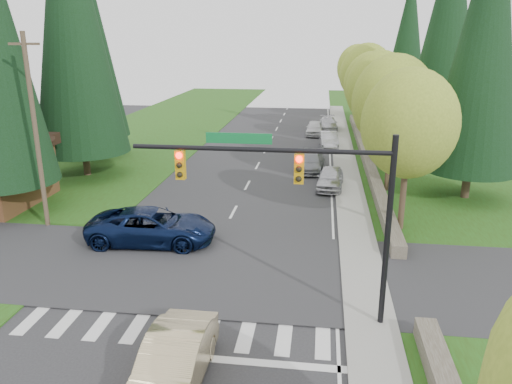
% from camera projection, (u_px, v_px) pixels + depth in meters
% --- Properties ---
extents(grass_east, '(14.00, 110.00, 0.06)m').
position_uv_depth(grass_east, '(448.00, 197.00, 31.55)').
color(grass_east, '#284412').
rests_on(grass_east, ground).
extents(grass_west, '(14.00, 110.00, 0.06)m').
position_uv_depth(grass_west, '(61.00, 182.00, 34.80)').
color(grass_west, '#284412').
rests_on(grass_west, ground).
extents(cross_street, '(120.00, 8.00, 0.10)m').
position_uv_depth(cross_street, '(204.00, 269.00, 21.83)').
color(cross_street, '#28282B').
rests_on(cross_street, ground).
extents(sidewalk_east, '(1.80, 80.00, 0.13)m').
position_uv_depth(sidewalk_east, '(349.00, 184.00, 34.20)').
color(sidewalk_east, gray).
rests_on(sidewalk_east, ground).
extents(curb_east, '(0.20, 80.00, 0.13)m').
position_uv_depth(curb_east, '(336.00, 184.00, 34.30)').
color(curb_east, gray).
rests_on(curb_east, ground).
extents(stone_wall_north, '(0.70, 40.00, 0.70)m').
position_uv_depth(stone_wall_north, '(365.00, 155.00, 41.47)').
color(stone_wall_north, '#4C4438').
rests_on(stone_wall_north, ground).
extents(traffic_signal, '(8.70, 0.37, 6.80)m').
position_uv_depth(traffic_signal, '(304.00, 187.00, 16.48)').
color(traffic_signal, black).
rests_on(traffic_signal, ground).
extents(utility_pole, '(1.60, 0.24, 10.00)m').
position_uv_depth(utility_pole, '(36.00, 131.00, 25.27)').
color(utility_pole, '#473828').
rests_on(utility_pole, ground).
extents(decid_tree_0, '(4.80, 4.80, 8.37)m').
position_uv_depth(decid_tree_0, '(409.00, 124.00, 24.69)').
color(decid_tree_0, '#38281C').
rests_on(decid_tree_0, ground).
extents(decid_tree_1, '(5.20, 5.20, 8.80)m').
position_uv_depth(decid_tree_1, '(393.00, 102.00, 31.24)').
color(decid_tree_1, '#38281C').
rests_on(decid_tree_1, ground).
extents(decid_tree_2, '(5.00, 5.00, 8.82)m').
position_uv_depth(decid_tree_2, '(379.00, 89.00, 37.85)').
color(decid_tree_2, '#38281C').
rests_on(decid_tree_2, ground).
extents(decid_tree_3, '(5.00, 5.00, 8.55)m').
position_uv_depth(decid_tree_3, '(372.00, 84.00, 44.54)').
color(decid_tree_3, '#38281C').
rests_on(decid_tree_3, ground).
extents(decid_tree_4, '(5.40, 5.40, 9.18)m').
position_uv_depth(decid_tree_4, '(367.00, 74.00, 51.03)').
color(decid_tree_4, '#38281C').
rests_on(decid_tree_4, ground).
extents(decid_tree_5, '(4.80, 4.80, 8.30)m').
position_uv_depth(decid_tree_5, '(360.00, 74.00, 57.84)').
color(decid_tree_5, '#38281C').
rests_on(decid_tree_5, ground).
extents(decid_tree_6, '(5.20, 5.20, 8.86)m').
position_uv_depth(decid_tree_6, '(357.00, 68.00, 64.35)').
color(decid_tree_6, '#38281C').
rests_on(decid_tree_6, ground).
extents(conifer_w_c, '(6.46, 6.46, 20.80)m').
position_uv_depth(conifer_w_c, '(71.00, 12.00, 33.21)').
color(conifer_w_c, '#38281C').
rests_on(conifer_w_c, ground).
extents(conifer_w_e, '(5.78, 5.78, 18.80)m').
position_uv_depth(conifer_w_e, '(85.00, 29.00, 39.43)').
color(conifer_w_e, '#38281C').
rests_on(conifer_w_e, ground).
extents(conifer_e_a, '(5.44, 5.44, 17.80)m').
position_uv_depth(conifer_e_a, '(486.00, 35.00, 28.52)').
color(conifer_e_a, '#38281C').
rests_on(conifer_e_a, ground).
extents(conifer_e_b, '(6.12, 6.12, 19.80)m').
position_uv_depth(conifer_e_b, '(448.00, 23.00, 41.34)').
color(conifer_e_b, '#38281C').
rests_on(conifer_e_b, ground).
extents(conifer_e_c, '(5.10, 5.10, 16.80)m').
position_uv_depth(conifer_e_c, '(408.00, 41.00, 55.16)').
color(conifer_e_c, '#38281C').
rests_on(conifer_e_c, ground).
extents(sedan_champagne, '(1.70, 4.81, 1.58)m').
position_uv_depth(sedan_champagne, '(173.00, 363.00, 14.29)').
color(sedan_champagne, beige).
rests_on(sedan_champagne, ground).
extents(suv_navy, '(6.36, 3.23, 1.72)m').
position_uv_depth(suv_navy, '(152.00, 226.00, 24.37)').
color(suv_navy, '#0B1738').
rests_on(suv_navy, ground).
extents(parked_car_a, '(1.99, 4.29, 1.42)m').
position_uv_depth(parked_car_a, '(330.00, 178.00, 33.25)').
color(parked_car_a, '#B8B8BD').
rests_on(parked_car_a, ground).
extents(parked_car_b, '(2.22, 4.68, 1.32)m').
position_uv_depth(parked_car_b, '(311.00, 162.00, 37.65)').
color(parked_car_b, gray).
rests_on(parked_car_b, ground).
extents(parked_car_c, '(1.81, 4.45, 1.44)m').
position_uv_depth(parked_car_c, '(329.00, 140.00, 45.39)').
color(parked_car_c, '#A9A9AD').
rests_on(parked_car_c, ground).
extents(parked_car_d, '(1.77, 4.26, 1.44)m').
position_uv_depth(parked_car_d, '(315.00, 128.00, 51.29)').
color(parked_car_d, silver).
rests_on(parked_car_d, ground).
extents(parked_car_e, '(2.08, 4.76, 1.36)m').
position_uv_depth(parked_car_e, '(328.00, 124.00, 54.05)').
color(parked_car_e, '#B3B3B8').
rests_on(parked_car_e, ground).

